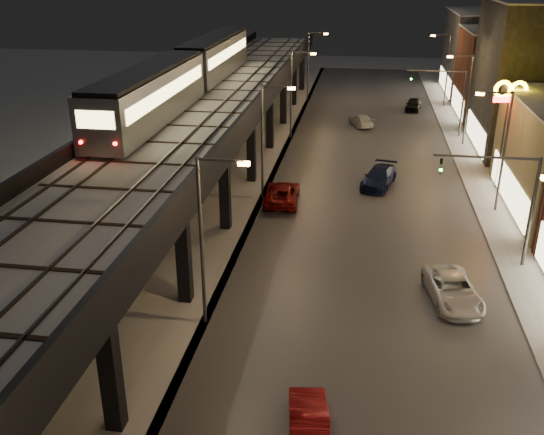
{
  "coord_description": "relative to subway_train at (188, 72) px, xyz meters",
  "views": [
    {
      "loc": [
        6.8,
        -13.05,
        17.38
      ],
      "look_at": [
        2.4,
        15.72,
        5.0
      ],
      "focal_mm": 40.0,
      "sensor_mm": 36.0,
      "label": 1
    }
  ],
  "objects": [
    {
      "name": "viaduct_parapet_far",
      "position": [
        -1.85,
        -6.5,
        -1.64
      ],
      "size": [
        0.3,
        100.0,
        1.1
      ],
      "primitive_type": "cube",
      "color": "black",
      "rests_on": "elevated_viaduct"
    },
    {
      "name": "streetlight_left_3",
      "position": [
        8.07,
        10.5,
        -3.26
      ],
      "size": [
        2.57,
        0.28,
        9.0
      ],
      "color": "#38383A",
      "rests_on": "ground"
    },
    {
      "name": "car_onc_dark",
      "position": [
        20.71,
        -21.48,
        -7.76
      ],
      "size": [
        3.22,
        5.55,
        1.46
      ],
      "primitive_type": "imported",
      "rotation": [
        0.0,
        0.0,
        0.16
      ],
      "color": "silver",
      "rests_on": "ground"
    },
    {
      "name": "traffic_light_rig_b",
      "position": [
        24.34,
        13.5,
        -3.99
      ],
      "size": [
        6.1,
        0.34,
        7.0
      ],
      "color": "#38383A",
      "rests_on": "ground"
    },
    {
      "name": "streetlight_left_4",
      "position": [
        8.07,
        28.5,
        -3.26
      ],
      "size": [
        2.57,
        0.28,
        9.0
      ],
      "color": "#38383A",
      "rests_on": "ground"
    },
    {
      "name": "building_e",
      "position": [
        32.49,
        23.5,
        -3.41
      ],
      "size": [
        12.2,
        12.2,
        10.16
      ],
      "color": "brown",
      "rests_on": "ground"
    },
    {
      "name": "streetlight_right_3",
      "position": [
        25.23,
        10.5,
        -3.26
      ],
      "size": [
        2.56,
        0.28,
        9.0
      ],
      "color": "#38383A",
      "rests_on": "ground"
    },
    {
      "name": "streetlight_right_4",
      "position": [
        25.23,
        28.5,
        -3.26
      ],
      "size": [
        2.56,
        0.28,
        9.0
      ],
      "color": "#38383A",
      "rests_on": "ground"
    },
    {
      "name": "viaduct_trackbed",
      "position": [
        2.49,
        -6.53,
        -2.11
      ],
      "size": [
        8.4,
        100.0,
        0.32
      ],
      "color": "#B2B7C1",
      "rests_on": "elevated_viaduct"
    },
    {
      "name": "car_near_white",
      "position": [
        13.9,
        -32.98,
        -7.77
      ],
      "size": [
        2.1,
        4.52,
        1.43
      ],
      "primitive_type": "imported",
      "rotation": [
        0.0,
        0.0,
        3.28
      ],
      "color": "maroon",
      "rests_on": "ground"
    },
    {
      "name": "under_viaduct_pavement",
      "position": [
        2.5,
        -3.5,
        -8.46
      ],
      "size": [
        11.0,
        120.0,
        0.06
      ],
      "primitive_type": "cube",
      "color": "#9FA1A8",
      "rests_on": "ground"
    },
    {
      "name": "car_onc_white",
      "position": [
        16.89,
        -3.29,
        -7.72
      ],
      "size": [
        3.39,
        5.69,
        1.55
      ],
      "primitive_type": "imported",
      "rotation": [
        0.0,
        0.0,
        -0.24
      ],
      "color": "black",
      "rests_on": "ground"
    },
    {
      "name": "streetlight_left_1",
      "position": [
        8.07,
        -25.5,
        -3.26
      ],
      "size": [
        2.57,
        0.28,
        9.0
      ],
      "color": "#38383A",
      "rests_on": "ground"
    },
    {
      "name": "elevated_viaduct",
      "position": [
        2.5,
        -6.65,
        -2.88
      ],
      "size": [
        9.0,
        100.0,
        6.3
      ],
      "color": "black",
      "rests_on": "ground"
    },
    {
      "name": "traffic_light_rig_a",
      "position": [
        24.34,
        -16.5,
        -3.99
      ],
      "size": [
        6.1,
        0.34,
        7.0
      ],
      "color": "#38383A",
      "rests_on": "ground"
    },
    {
      "name": "sidewalk_right",
      "position": [
        26.0,
        -3.5,
        -8.42
      ],
      "size": [
        4.0,
        120.0,
        0.14
      ],
      "primitive_type": "cube",
      "color": "#9FA1A8",
      "rests_on": "ground"
    },
    {
      "name": "streetlight_left_2",
      "position": [
        8.07,
        -7.5,
        -3.26
      ],
      "size": [
        2.57,
        0.28,
        9.0
      ],
      "color": "#38383A",
      "rests_on": "ground"
    },
    {
      "name": "subway_train",
      "position": [
        0.0,
        0.0,
        0.0
      ],
      "size": [
        3.15,
        38.41,
        3.77
      ],
      "color": "gray",
      "rests_on": "viaduct_trackbed"
    },
    {
      "name": "car_mid_silver",
      "position": [
        9.43,
        -8.22,
        -7.73
      ],
      "size": [
        2.83,
        5.61,
        1.52
      ],
      "primitive_type": "imported",
      "rotation": [
        0.0,
        0.0,
        3.2
      ],
      "color": "#700A08",
      "rests_on": "ground"
    },
    {
      "name": "road_surface",
      "position": [
        16.0,
        -3.5,
        -8.46
      ],
      "size": [
        17.0,
        120.0,
        0.06
      ],
      "primitive_type": "cube",
      "color": "#46474D",
      "rests_on": "ground"
    },
    {
      "name": "building_f",
      "position": [
        32.49,
        37.5,
        -2.91
      ],
      "size": [
        12.2,
        16.2,
        11.16
      ],
      "color": "#36383F",
      "rests_on": "ground"
    },
    {
      "name": "car_mid_dark",
      "position": [
        15.13,
        16.57,
        -7.84
      ],
      "size": [
        3.17,
        4.87,
        1.31
      ],
      "primitive_type": "imported",
      "rotation": [
        0.0,
        0.0,
        3.46
      ],
      "color": "silver",
      "rests_on": "ground"
    },
    {
      "name": "sign_mcdonalds",
      "position": [
        26.5,
        -2.3,
        -1.44
      ],
      "size": [
        2.64,
        0.61,
        8.87
      ],
      "color": "#38383A",
      "rests_on": "ground"
    },
    {
      "name": "car_onc_red",
      "position": [
        21.4,
        25.43,
        -7.76
      ],
      "size": [
        2.36,
        4.5,
        1.46
      ],
      "primitive_type": "imported",
      "rotation": [
        0.0,
        0.0,
        -0.15
      ],
      "color": "black",
      "rests_on": "ground"
    },
    {
      "name": "streetlight_right_2",
      "position": [
        25.23,
        -7.5,
        -3.26
      ],
      "size": [
        2.56,
        0.28,
        9.0
      ],
      "color": "#38383A",
      "rests_on": "ground"
    },
    {
      "name": "viaduct_parapet_streetside",
      "position": [
        6.85,
        -6.5,
        -1.64
      ],
      "size": [
        0.3,
        100.0,
        1.1
      ],
      "primitive_type": "cube",
      "color": "black",
      "rests_on": "elevated_viaduct"
    }
  ]
}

